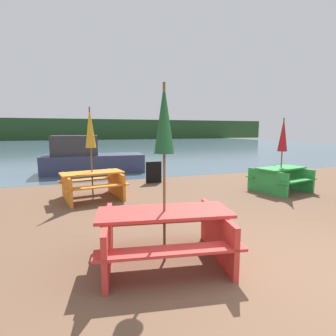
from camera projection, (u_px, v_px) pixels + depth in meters
ground_plane at (318, 279)px, 3.27m from camera, size 60.00×60.00×0.00m
water at (98, 145)px, 33.40m from camera, size 60.00×50.00×0.00m
far_treeline at (89, 129)px, 51.77m from camera, size 80.00×1.60×4.00m
picnic_table_red at (164, 231)px, 3.66m from camera, size 2.04×1.68×0.74m
picnic_table_green at (280, 177)px, 7.93m from camera, size 1.74×1.65×0.73m
picnic_table_orange at (92, 183)px, 7.03m from camera, size 1.80×1.63×0.73m
umbrella_darkgreen at (164, 121)px, 3.44m from camera, size 0.27×0.27×2.45m
umbrella_gold at (90, 128)px, 6.82m from camera, size 0.27×0.27×2.44m
umbrella_crimson at (283, 135)px, 7.75m from camera, size 0.28×0.28×2.20m
boat at (89, 159)px, 11.43m from camera, size 4.31×1.81×1.61m
signboard at (154, 172)px, 9.15m from camera, size 0.55×0.08×0.75m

